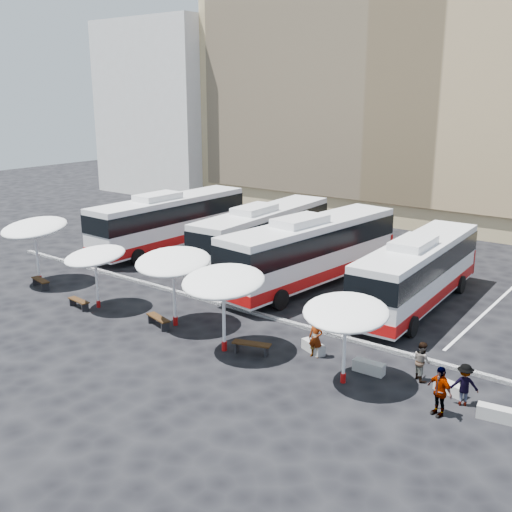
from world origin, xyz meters
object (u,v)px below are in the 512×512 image
Objects in this scene: sunshade_1 at (95,256)px; sunshade_4 at (346,312)px; bus_3 at (418,270)px; conc_bench_3 at (496,414)px; wood_bench_1 at (79,302)px; wood_bench_2 at (158,319)px; conc_bench_0 at (313,347)px; sunshade_2 at (173,262)px; sunshade_3 at (223,282)px; sunshade_0 at (34,228)px; conc_bench_2 at (450,388)px; passenger_3 at (464,385)px; passenger_0 at (316,338)px; bus_1 at (264,233)px; wood_bench_0 at (41,281)px; wood_bench_3 at (252,345)px; passenger_2 at (439,391)px; conc_bench_1 at (369,367)px; bus_0 at (170,220)px; passenger_1 at (422,361)px; bus_2 at (312,249)px.

sunshade_1 is 0.93× the size of sunshade_4.
conc_bench_3 is at bearing -56.06° from bus_3.
sunshade_1 reaches higher than wood_bench_1.
bus_3 is 7.34× the size of wood_bench_2.
bus_3 is 9.98× the size of conc_bench_0.
sunshade_1 is 4.99m from sunshade_2.
wood_bench_2 is (-4.25, 0.17, -2.76)m from sunshade_3.
sunshade_0 is 24.14m from conc_bench_2.
sunshade_4 is 2.62× the size of passenger_3.
passenger_0 is (-5.66, -0.30, 0.63)m from conc_bench_2.
sunshade_2 is (2.95, -11.10, 1.13)m from bus_1.
wood_bench_0 is (-18.32, -10.04, -1.58)m from bus_3.
passenger_2 is (8.19, -0.03, 0.52)m from wood_bench_3.
passenger_3 is (16.50, -10.31, -1.24)m from bus_1.
bus_3 is 20.95m from wood_bench_0.
wood_bench_1 is 18.71m from conc_bench_2.
sunshade_4 is 15.18m from wood_bench_1.
bus_3 reaches higher than wood_bench_0.
wood_bench_2 is at bearing 177.73° from sunshade_3.
bus_3 is at bearing 126.52° from conc_bench_3.
passenger_3 reaches higher than conc_bench_1.
conc_bench_2 is at bearing -4.78° from passenger_0.
passenger_3 is at bearing -20.37° from bus_0.
bus_3 reaches higher than wood_bench_3.
bus_0 is 10.14× the size of conc_bench_1.
wood_bench_2 is 15.36m from conc_bench_3.
passenger_3 is (23.70, 1.38, 0.41)m from wood_bench_0.
sunshade_3 is (6.70, -11.92, 1.11)m from bus_1.
sunshade_4 is at bearing -0.59° from sunshade_0.
wood_bench_0 is at bearing -175.31° from conc_bench_1.
conc_bench_0 is 0.97× the size of conc_bench_3.
passenger_3 is (13.55, 0.80, -2.37)m from sunshade_2.
bus_3 reaches higher than passenger_3.
conc_bench_3 is (5.52, 0.76, -2.65)m from sunshade_4.
wood_bench_3 is at bearing 56.87° from passenger_1.
passenger_1 is at bearing 41.25° from sunshade_4.
wood_bench_2 reaches higher than conc_bench_3.
bus_3 is 8.54m from passenger_1.
conc_bench_0 is at bearing 43.68° from passenger_1.
wood_bench_0 is 1.06× the size of passenger_3.
sunshade_0 reaches higher than passenger_3.
sunshade_0 is at bearing 177.20° from sunshade_3.
sunshade_3 is 9.83m from conc_bench_2.
sunshade_3 is 3.33× the size of conc_bench_1.
sunshade_2 reaches higher than passenger_0.
wood_bench_3 is 9.95m from conc_bench_3.
wood_bench_0 is 23.12m from conc_bench_2.
bus_1 reaches higher than conc_bench_0.
wood_bench_0 is at bearing -134.98° from bus_2.
bus_0 is at bearing -46.50° from passenger_3.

